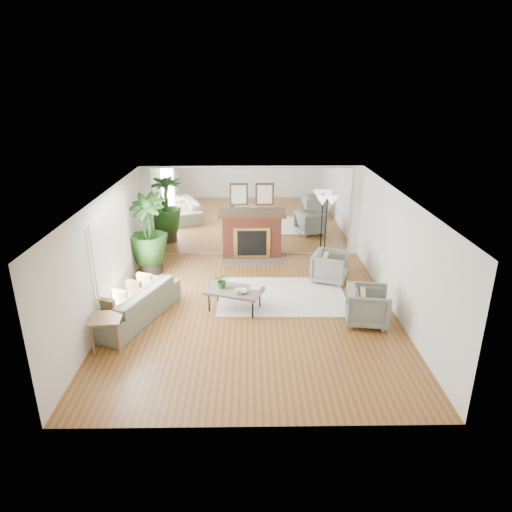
{
  "coord_description": "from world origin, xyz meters",
  "views": [
    {
      "loc": [
        -0.06,
        -8.68,
        4.56
      ],
      "look_at": [
        0.07,
        0.6,
        1.04
      ],
      "focal_mm": 32.0,
      "sensor_mm": 36.0,
      "label": 1
    }
  ],
  "objects_px": {
    "fireplace": "(252,235)",
    "armchair_back": "(330,267)",
    "side_table": "(107,322)",
    "floor_lamp": "(327,206)",
    "sofa": "(134,303)",
    "potted_ficus": "(148,232)",
    "coffee_table": "(234,291)",
    "armchair_front": "(368,306)"
  },
  "relations": [
    {
      "from": "fireplace",
      "to": "armchair_back",
      "type": "height_order",
      "value": "fireplace"
    },
    {
      "from": "coffee_table",
      "to": "floor_lamp",
      "type": "xyz_separation_m",
      "value": [
        2.39,
        3.01,
        1.08
      ]
    },
    {
      "from": "fireplace",
      "to": "floor_lamp",
      "type": "xyz_separation_m",
      "value": [
        2.0,
        -0.16,
        0.85
      ]
    },
    {
      "from": "side_table",
      "to": "floor_lamp",
      "type": "bearing_deg",
      "value": 44.04
    },
    {
      "from": "coffee_table",
      "to": "potted_ficus",
      "type": "distance_m",
      "value": 3.12
    },
    {
      "from": "armchair_front",
      "to": "side_table",
      "type": "relative_size",
      "value": 1.33
    },
    {
      "from": "coffee_table",
      "to": "sofa",
      "type": "height_order",
      "value": "sofa"
    },
    {
      "from": "fireplace",
      "to": "sofa",
      "type": "xyz_separation_m",
      "value": [
        -2.45,
        -3.52,
        -0.32
      ]
    },
    {
      "from": "side_table",
      "to": "potted_ficus",
      "type": "bearing_deg",
      "value": 89.2
    },
    {
      "from": "side_table",
      "to": "fireplace",
      "type": "bearing_deg",
      "value": 60.35
    },
    {
      "from": "fireplace",
      "to": "potted_ficus",
      "type": "distance_m",
      "value": 2.85
    },
    {
      "from": "fireplace",
      "to": "armchair_front",
      "type": "xyz_separation_m",
      "value": [
        2.3,
        -3.79,
        -0.28
      ]
    },
    {
      "from": "side_table",
      "to": "floor_lamp",
      "type": "xyz_separation_m",
      "value": [
        4.65,
        4.5,
        0.98
      ]
    },
    {
      "from": "side_table",
      "to": "floor_lamp",
      "type": "relative_size",
      "value": 0.36
    },
    {
      "from": "potted_ficus",
      "to": "floor_lamp",
      "type": "bearing_deg",
      "value": 11.19
    },
    {
      "from": "fireplace",
      "to": "sofa",
      "type": "height_order",
      "value": "fireplace"
    },
    {
      "from": "fireplace",
      "to": "sofa",
      "type": "bearing_deg",
      "value": -124.85
    },
    {
      "from": "fireplace",
      "to": "armchair_front",
      "type": "distance_m",
      "value": 4.44
    },
    {
      "from": "fireplace",
      "to": "armchair_back",
      "type": "distance_m",
      "value": 2.55
    },
    {
      "from": "coffee_table",
      "to": "armchair_back",
      "type": "height_order",
      "value": "armchair_back"
    },
    {
      "from": "coffee_table",
      "to": "armchair_front",
      "type": "bearing_deg",
      "value": -13.09
    },
    {
      "from": "armchair_front",
      "to": "potted_ficus",
      "type": "relative_size",
      "value": 0.41
    },
    {
      "from": "sofa",
      "to": "side_table",
      "type": "xyz_separation_m",
      "value": [
        -0.2,
        -1.14,
        0.19
      ]
    },
    {
      "from": "coffee_table",
      "to": "armchair_back",
      "type": "xyz_separation_m",
      "value": [
        2.28,
        1.47,
        -0.06
      ]
    },
    {
      "from": "sofa",
      "to": "armchair_back",
      "type": "height_order",
      "value": "armchair_back"
    },
    {
      "from": "sofa",
      "to": "floor_lamp",
      "type": "height_order",
      "value": "floor_lamp"
    },
    {
      "from": "coffee_table",
      "to": "sofa",
      "type": "xyz_separation_m",
      "value": [
        -2.06,
        -0.35,
        -0.09
      ]
    },
    {
      "from": "fireplace",
      "to": "side_table",
      "type": "bearing_deg",
      "value": -119.65
    },
    {
      "from": "fireplace",
      "to": "coffee_table",
      "type": "xyz_separation_m",
      "value": [
        -0.39,
        -3.17,
        -0.23
      ]
    },
    {
      "from": "coffee_table",
      "to": "potted_ficus",
      "type": "relative_size",
      "value": 0.65
    },
    {
      "from": "armchair_back",
      "to": "floor_lamp",
      "type": "bearing_deg",
      "value": 16.39
    },
    {
      "from": "fireplace",
      "to": "armchair_back",
      "type": "xyz_separation_m",
      "value": [
        1.89,
        -1.69,
        -0.29
      ]
    },
    {
      "from": "coffee_table",
      "to": "potted_ficus",
      "type": "xyz_separation_m",
      "value": [
        -2.21,
        2.1,
        0.67
      ]
    },
    {
      "from": "armchair_back",
      "to": "fireplace",
      "type": "bearing_deg",
      "value": 68.57
    },
    {
      "from": "potted_ficus",
      "to": "sofa",
      "type": "bearing_deg",
      "value": -86.5
    },
    {
      "from": "sofa",
      "to": "armchair_back",
      "type": "bearing_deg",
      "value": 133.63
    },
    {
      "from": "potted_ficus",
      "to": "floor_lamp",
      "type": "relative_size",
      "value": 1.17
    },
    {
      "from": "side_table",
      "to": "potted_ficus",
      "type": "relative_size",
      "value": 0.31
    },
    {
      "from": "potted_ficus",
      "to": "armchair_back",
      "type": "bearing_deg",
      "value": -7.9
    },
    {
      "from": "sofa",
      "to": "armchair_front",
      "type": "relative_size",
      "value": 2.78
    },
    {
      "from": "potted_ficus",
      "to": "armchair_front",
      "type": "bearing_deg",
      "value": -29.08
    },
    {
      "from": "coffee_table",
      "to": "side_table",
      "type": "height_order",
      "value": "side_table"
    }
  ]
}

